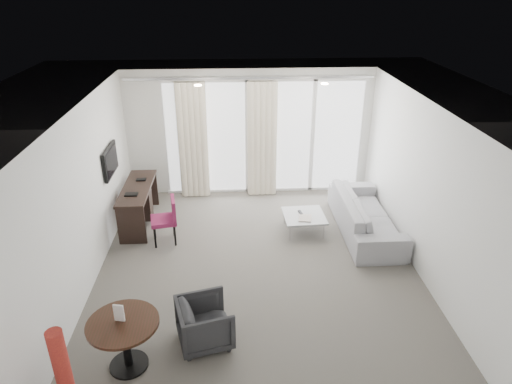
{
  "coord_description": "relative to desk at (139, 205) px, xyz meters",
  "views": [
    {
      "loc": [
        -0.36,
        -5.94,
        4.22
      ],
      "look_at": [
        0.0,
        0.6,
        1.1
      ],
      "focal_mm": 32.0,
      "sensor_mm": 36.0,
      "label": 1
    }
  ],
  "objects": [
    {
      "name": "floor",
      "position": [
        2.12,
        -1.68,
        -0.37
      ],
      "size": [
        5.0,
        6.0,
        0.0
      ],
      "primitive_type": "cube",
      "color": "#57534C",
      "rests_on": "ground"
    },
    {
      "name": "ceiling",
      "position": [
        2.12,
        -1.68,
        2.23
      ],
      "size": [
        5.0,
        6.0,
        0.0
      ],
      "primitive_type": "cube",
      "color": "white",
      "rests_on": "ground"
    },
    {
      "name": "wall_left",
      "position": [
        -0.38,
        -1.68,
        0.93
      ],
      "size": [
        0.0,
        6.0,
        2.6
      ],
      "primitive_type": "cube",
      "color": "silver",
      "rests_on": "ground"
    },
    {
      "name": "wall_right",
      "position": [
        4.62,
        -1.68,
        0.93
      ],
      "size": [
        0.0,
        6.0,
        2.6
      ],
      "primitive_type": "cube",
      "color": "silver",
      "rests_on": "ground"
    },
    {
      "name": "wall_front",
      "position": [
        2.12,
        -4.68,
        0.93
      ],
      "size": [
        5.0,
        0.0,
        2.6
      ],
      "primitive_type": "cube",
      "color": "silver",
      "rests_on": "ground"
    },
    {
      "name": "window_panel",
      "position": [
        2.42,
        1.3,
        0.83
      ],
      "size": [
        4.0,
        0.02,
        2.38
      ],
      "primitive_type": null,
      "color": "white",
      "rests_on": "ground"
    },
    {
      "name": "window_frame",
      "position": [
        2.42,
        1.29,
        0.83
      ],
      "size": [
        4.1,
        0.06,
        2.44
      ],
      "primitive_type": null,
      "color": "white",
      "rests_on": "ground"
    },
    {
      "name": "curtain_left",
      "position": [
        0.97,
        1.14,
        0.83
      ],
      "size": [
        0.6,
        0.2,
        2.38
      ],
      "primitive_type": null,
      "color": "beige",
      "rests_on": "ground"
    },
    {
      "name": "curtain_right",
      "position": [
        2.37,
        1.14,
        0.83
      ],
      "size": [
        0.6,
        0.2,
        2.38
      ],
      "primitive_type": null,
      "color": "beige",
      "rests_on": "ground"
    },
    {
      "name": "curtain_track",
      "position": [
        2.12,
        1.14,
        2.08
      ],
      "size": [
        4.8,
        0.04,
        0.04
      ],
      "primitive_type": null,
      "color": "#B2B2B7",
      "rests_on": "ceiling"
    },
    {
      "name": "downlight_a",
      "position": [
        1.22,
        -0.08,
        2.22
      ],
      "size": [
        0.12,
        0.12,
        0.02
      ],
      "primitive_type": "cylinder",
      "color": "#FFE0B2",
      "rests_on": "ceiling"
    },
    {
      "name": "downlight_b",
      "position": [
        3.32,
        -0.08,
        2.22
      ],
      "size": [
        0.12,
        0.12,
        0.02
      ],
      "primitive_type": "cylinder",
      "color": "#FFE0B2",
      "rests_on": "ceiling"
    },
    {
      "name": "desk",
      "position": [
        0.0,
        0.0,
        0.0
      ],
      "size": [
        0.5,
        1.59,
        0.74
      ],
      "primitive_type": null,
      "color": "black",
      "rests_on": "floor"
    },
    {
      "name": "tv",
      "position": [
        -0.34,
        -0.23,
        0.98
      ],
      "size": [
        0.05,
        0.8,
        0.5
      ],
      "primitive_type": null,
      "color": "black",
      "rests_on": "wall_left"
    },
    {
      "name": "desk_chair",
      "position": [
        0.54,
        -0.7,
        0.04
      ],
      "size": [
        0.51,
        0.49,
        0.82
      ],
      "primitive_type": null,
      "rotation": [
        0.0,
        0.0,
        0.17
      ],
      "color": "maroon",
      "rests_on": "floor"
    },
    {
      "name": "round_table",
      "position": [
        0.46,
        -3.52,
        -0.04
      ],
      "size": [
        0.94,
        0.94,
        0.66
      ],
      "primitive_type": null,
      "rotation": [
        0.0,
        0.0,
        0.15
      ],
      "color": "black",
      "rests_on": "floor"
    },
    {
      "name": "menu_card",
      "position": [
        0.43,
        -3.49,
        0.35
      ],
      "size": [
        0.12,
        0.04,
        0.22
      ],
      "primitive_type": null,
      "rotation": [
        0.0,
        0.0,
        -0.2
      ],
      "color": "white",
      "rests_on": "round_table"
    },
    {
      "name": "red_lamp",
      "position": [
        0.07,
        -4.32,
        0.26
      ],
      "size": [
        0.29,
        0.29,
        1.27
      ],
      "primitive_type": "cylinder",
      "rotation": [
        0.0,
        0.0,
        -0.15
      ],
      "color": "maroon",
      "rests_on": "floor"
    },
    {
      "name": "tub_armchair",
      "position": [
        1.36,
        -3.17,
        -0.07
      ],
      "size": [
        0.8,
        0.79,
        0.6
      ],
      "primitive_type": "imported",
      "rotation": [
        0.0,
        0.0,
        1.83
      ],
      "color": "#252527",
      "rests_on": "floor"
    },
    {
      "name": "coffee_table",
      "position": [
        3.01,
        -0.48,
        -0.21
      ],
      "size": [
        0.76,
        0.76,
        0.33
      ],
      "primitive_type": null,
      "rotation": [
        0.0,
        0.0,
        0.05
      ],
      "color": "gray",
      "rests_on": "floor"
    },
    {
      "name": "remote",
      "position": [
        2.96,
        -0.39,
        -0.01
      ],
      "size": [
        0.08,
        0.17,
        0.02
      ],
      "primitive_type": null,
      "rotation": [
        0.0,
        0.0,
        0.16
      ],
      "color": "black",
      "rests_on": "coffee_table"
    },
    {
      "name": "magazine",
      "position": [
        3.01,
        -0.6,
        -0.01
      ],
      "size": [
        0.28,
        0.33,
        0.02
      ],
      "primitive_type": null,
      "rotation": [
        0.0,
        0.0,
        -0.2
      ],
      "color": "gray",
      "rests_on": "coffee_table"
    },
    {
      "name": "sofa",
      "position": [
        4.12,
        -0.53,
        -0.04
      ],
      "size": [
        0.89,
        2.29,
        0.67
      ],
      "primitive_type": "imported",
      "rotation": [
        0.0,
        0.0,
        1.57
      ],
      "color": "gray",
      "rests_on": "floor"
    },
    {
      "name": "terrace_slab",
      "position": [
        2.42,
        2.82,
        -0.43
      ],
      "size": [
        5.6,
        3.0,
        0.12
      ],
      "primitive_type": "cube",
      "color": "#4D4D50",
      "rests_on": "ground"
    },
    {
      "name": "rattan_chair_a",
      "position": [
        2.65,
        2.17,
        -0.0
      ],
      "size": [
        0.56,
        0.56,
        0.73
      ],
      "primitive_type": null,
      "rotation": [
        0.0,
        0.0,
        0.12
      ],
      "color": "brown",
      "rests_on": "terrace_slab"
    },
    {
      "name": "rattan_chair_b",
      "position": [
        4.35,
        3.09,
        0.01
      ],
      "size": [
        0.65,
        0.65,
        0.77
      ],
      "primitive_type": null,
      "rotation": [
        0.0,
        0.0,
        0.27
      ],
      "color": "brown",
      "rests_on": "terrace_slab"
    },
    {
      "name": "rattan_table",
      "position": [
        3.72,
        2.21,
        -0.11
      ],
      "size": [
        0.65,
        0.65,
        0.53
      ],
      "primitive_type": null,
      "rotation": [
        0.0,
        0.0,
        0.27
      ],
      "color": "brown",
      "rests_on": "terrace_slab"
    },
    {
      "name": "balustrade",
      "position": [
        2.42,
        4.27,
        0.13
      ],
      "size": [
        5.5,
        0.06,
        1.05
      ],
      "primitive_type": null,
      "color": "#B2B2B7",
      "rests_on": "terrace_slab"
    }
  ]
}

